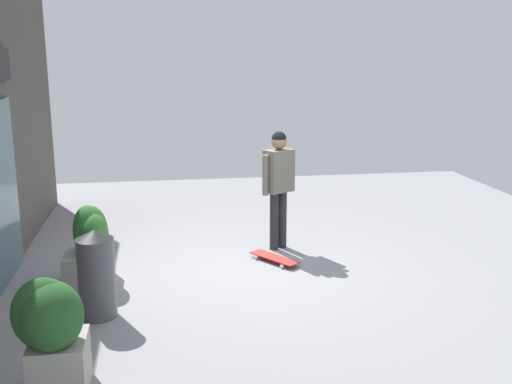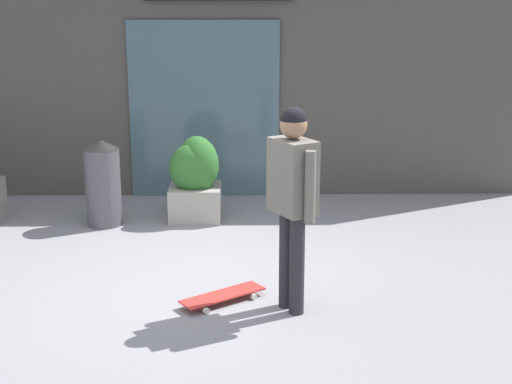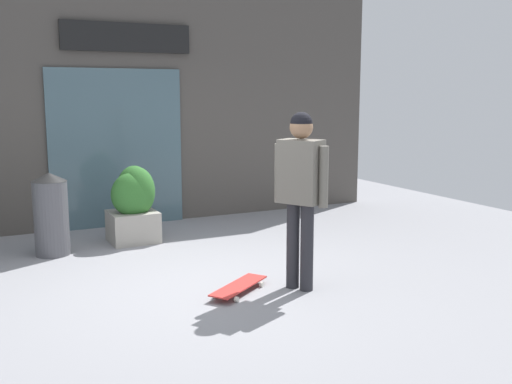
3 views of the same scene
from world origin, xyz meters
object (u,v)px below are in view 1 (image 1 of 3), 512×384
(skateboarder, at_px, (279,177))
(planter_box_left, at_px, (52,330))
(trash_bin, at_px, (97,274))
(planter_box_right, at_px, (90,242))
(skateboard, at_px, (275,258))

(skateboarder, height_order, planter_box_left, skateboarder)
(planter_box_left, bearing_deg, trash_bin, -7.67)
(planter_box_right, height_order, trash_bin, planter_box_right)
(trash_bin, bearing_deg, skateboarder, -50.14)
(planter_box_left, relative_size, trash_bin, 1.07)
(skateboarder, distance_m, planter_box_right, 2.84)
(planter_box_right, relative_size, trash_bin, 1.00)
(skateboard, distance_m, planter_box_right, 2.52)
(trash_bin, bearing_deg, planter_box_left, 172.33)
(skateboarder, distance_m, skateboard, 1.20)
(planter_box_left, relative_size, planter_box_right, 1.06)
(skateboarder, relative_size, planter_box_right, 1.74)
(skateboard, bearing_deg, planter_box_right, -116.62)
(planter_box_right, bearing_deg, skateboarder, -69.69)
(planter_box_left, distance_m, planter_box_right, 2.64)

